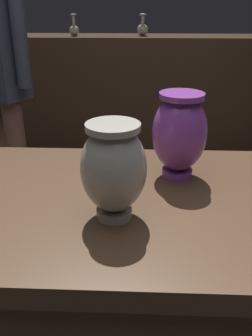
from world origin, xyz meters
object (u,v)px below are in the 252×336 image
at_px(shelf_vase_left, 74,29).
at_px(shelf_vase_center, 142,28).
at_px(vase_tall_behind, 178,133).
at_px(vase_centerpiece, 112,168).

bearing_deg(shelf_vase_left, shelf_vase_center, 2.63).
relative_size(shelf_vase_left, shelf_vase_center, 0.99).
bearing_deg(vase_tall_behind, vase_centerpiece, -126.29).
bearing_deg(vase_centerpiece, vase_tall_behind, 53.71).
height_order(vase_tall_behind, shelf_vase_center, shelf_vase_center).
xyz_separation_m(vase_tall_behind, shelf_vase_left, (-0.62, 2.04, 0.11)).
xyz_separation_m(vase_centerpiece, vase_tall_behind, (0.16, 0.22, 0.01)).
bearing_deg(vase_tall_behind, shelf_vase_center, 92.83).
distance_m(vase_centerpiece, shelf_vase_center, 2.28).
bearing_deg(vase_centerpiece, shelf_vase_left, 101.64).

